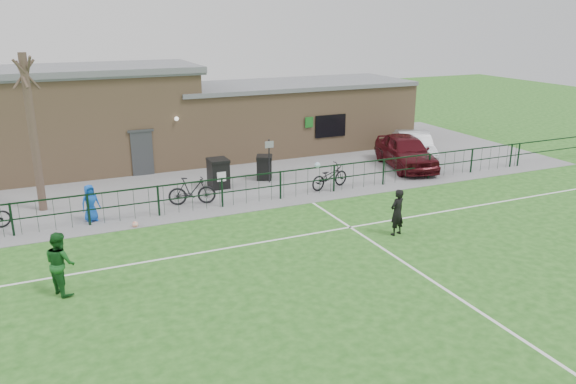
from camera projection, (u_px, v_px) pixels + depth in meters
name	position (u px, v px, depth m)	size (l,w,h in m)	color
ground	(360.00, 284.00, 15.85)	(90.00, 90.00, 0.00)	#235A1A
paving_strip	(218.00, 170.00, 27.60)	(34.00, 13.00, 0.02)	slate
pitch_line_touch	(260.00, 204.00, 22.64)	(28.00, 0.10, 0.01)	white
pitch_line_mid	(300.00, 236.00, 19.33)	(28.00, 0.10, 0.01)	white
pitch_line_perp	(418.00, 272.00, 16.63)	(0.10, 16.00, 0.01)	white
perimeter_fence	(258.00, 188.00, 22.64)	(28.00, 0.10, 1.20)	black
bare_tree	(33.00, 135.00, 20.98)	(0.30, 0.30, 6.00)	#46342A
wheelie_bin_left	(218.00, 174.00, 24.56)	(0.79, 0.90, 1.20)	black
wheelie_bin_right	(264.00, 168.00, 25.87)	(0.67, 0.76, 1.02)	black
sign_post	(269.00, 161.00, 25.16)	(0.06, 0.06, 2.00)	black
car_maroon	(406.00, 151.00, 27.72)	(1.94, 4.83, 1.64)	#450C13
car_silver	(414.00, 147.00, 29.01)	(1.58, 4.54, 1.50)	#9D9FA4
bicycle_d	(192.00, 191.00, 22.34)	(0.53, 1.88, 1.13)	black
bicycle_e	(330.00, 176.00, 24.45)	(0.71, 2.02, 1.06)	black
spectator_child	(90.00, 203.00, 20.49)	(0.68, 0.44, 1.38)	blue
goalkeeper_kick	(395.00, 211.00, 19.27)	(1.78, 3.81, 1.92)	black
outfield_player	(60.00, 263.00, 15.13)	(0.86, 0.67, 1.76)	#17531E
ball_ground	(135.00, 224.00, 20.10)	(0.22, 0.22, 0.22)	white
clubhouse	(183.00, 117.00, 29.20)	(24.25, 5.40, 4.96)	#A5805C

